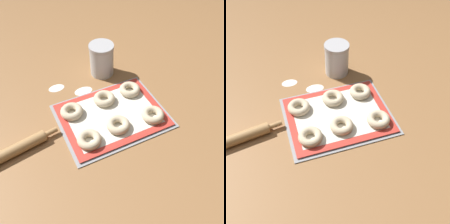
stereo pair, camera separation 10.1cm
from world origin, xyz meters
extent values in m
plane|color=olive|center=(0.00, 0.00, 0.00)|extent=(2.80, 2.80, 0.00)
cube|color=#93969B|center=(0.01, -0.01, 0.00)|extent=(0.42, 0.33, 0.01)
cube|color=red|center=(0.01, -0.01, 0.01)|extent=(0.39, 0.30, 0.00)
cube|color=silver|center=(0.01, -0.01, 0.01)|extent=(0.34, 0.25, 0.00)
torus|color=beige|center=(-0.12, -0.09, 0.03)|extent=(0.09, 0.09, 0.03)
torus|color=beige|center=(0.00, -0.08, 0.03)|extent=(0.09, 0.09, 0.03)
torus|color=beige|center=(0.14, -0.09, 0.03)|extent=(0.09, 0.09, 0.03)
torus|color=beige|center=(-0.13, 0.06, 0.03)|extent=(0.09, 0.09, 0.03)
torus|color=beige|center=(0.01, 0.07, 0.03)|extent=(0.09, 0.09, 0.03)
torus|color=beige|center=(0.13, 0.07, 0.03)|extent=(0.09, 0.09, 0.03)
cylinder|color=silver|center=(0.09, 0.26, 0.07)|extent=(0.11, 0.11, 0.13)
cylinder|color=#B2B2B7|center=(0.09, 0.26, 0.14)|extent=(0.11, 0.11, 0.02)
cylinder|color=#AD7F4C|center=(-0.24, 0.01, 0.02)|extent=(0.05, 0.03, 0.02)
ellipsoid|color=white|center=(-0.14, 0.25, 0.00)|extent=(0.07, 0.05, 0.00)
ellipsoid|color=white|center=(-0.04, 0.18, 0.00)|extent=(0.08, 0.05, 0.00)
camera|label=1|loc=(-0.30, -0.63, 0.78)|focal=42.00mm
camera|label=2|loc=(-0.20, -0.67, 0.78)|focal=42.00mm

